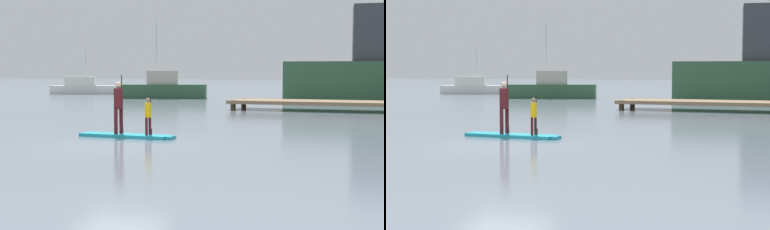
% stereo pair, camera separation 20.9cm
% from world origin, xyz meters
% --- Properties ---
extents(ground_plane, '(240.00, 240.00, 0.00)m').
position_xyz_m(ground_plane, '(0.00, 0.00, 0.00)').
color(ground_plane, slate).
extents(paddleboard_near, '(3.15, 0.80, 0.10)m').
position_xyz_m(paddleboard_near, '(-0.61, 1.73, 0.05)').
color(paddleboard_near, '#1E9EB2').
rests_on(paddleboard_near, ground).
extents(paddler_adult, '(0.30, 0.51, 1.84)m').
position_xyz_m(paddler_adult, '(-0.90, 1.75, 1.04)').
color(paddler_adult, '#4C1419').
rests_on(paddler_adult, paddleboard_near).
extents(paddler_child_solo, '(0.21, 0.40, 1.20)m').
position_xyz_m(paddler_child_solo, '(0.13, 1.72, 0.74)').
color(paddler_child_solo, '#4C1419').
rests_on(paddler_child_solo, paddleboard_near).
extents(fishing_boat_green_midground, '(5.88, 3.09, 3.99)m').
position_xyz_m(fishing_boat_green_midground, '(-19.77, 31.86, 0.59)').
color(fishing_boat_green_midground, silver).
rests_on(fishing_boat_green_midground, ground).
extents(motor_boat_small_navy, '(6.80, 3.40, 5.66)m').
position_xyz_m(motor_boat_small_navy, '(-9.93, 26.70, 0.73)').
color(motor_boat_small_navy, '#2D5638').
rests_on(motor_boat_small_navy, ground).
extents(floating_dock, '(9.75, 2.72, 0.52)m').
position_xyz_m(floating_dock, '(3.45, 16.48, 0.42)').
color(floating_dock, '#846B4C').
rests_on(floating_dock, ground).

